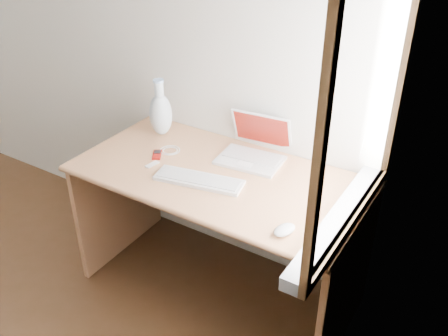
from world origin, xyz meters
The scene contains 10 objects.
back_wall centered at (0.00, 1.75, 1.30)m, with size 3.50×0.04×2.60m, color white.
window centered at (1.72, 1.30, 1.28)m, with size 0.11×0.99×1.10m.
desk centered at (1.03, 1.47, 0.55)m, with size 1.46×0.73×0.77m.
laptop centered at (1.10, 1.61, 0.82)m, with size 0.35×0.30×0.22m.
external_keyboard centered at (0.99, 1.26, 0.78)m, with size 0.45×0.22×0.02m.
mouse centered at (1.52, 1.11, 0.79)m, with size 0.07×0.11×0.04m, color white.
ipod centered at (0.65, 1.36, 0.77)m, with size 0.09×0.11×0.01m.
cable_coil centered at (0.68, 1.44, 0.77)m, with size 0.11×0.11×0.01m, color white.
remote centered at (0.70, 1.27, 0.77)m, with size 0.03×0.08×0.01m, color white.
vase centered at (0.52, 1.58, 0.90)m, with size 0.13×0.13×0.33m.
Camera 1 is at (2.17, -0.41, 2.05)m, focal length 40.00 mm.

